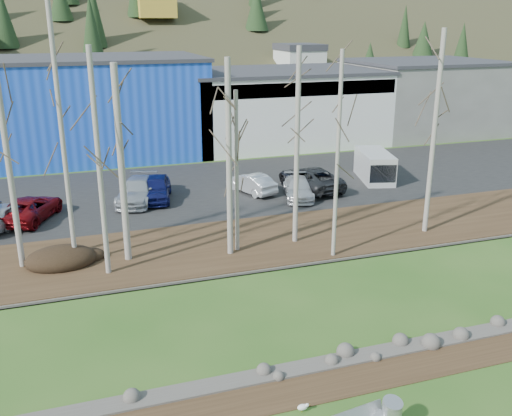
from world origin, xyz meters
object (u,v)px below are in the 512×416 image
object	(u,v)px
car_3	(137,191)
car_7	(298,188)
van_white	(375,166)
car_6	(310,178)
car_2	(30,208)
car_5	(251,183)
seagull	(303,407)
car_4	(156,188)
car_0	(6,214)

from	to	relation	value
car_3	car_7	world-z (taller)	car_3
car_7	van_white	xyz separation A→B (m)	(6.91, 2.18, 0.38)
car_3	car_7	bearing A→B (deg)	5.52
van_white	car_6	bearing A→B (deg)	-157.45
car_6	van_white	bearing A→B (deg)	-179.80
car_2	car_7	distance (m)	16.47
car_5	van_white	size ratio (longest dim) A/B	0.80
car_6	van_white	distance (m)	5.46
car_6	car_7	distance (m)	2.11
seagull	car_3	bearing A→B (deg)	116.05
car_2	car_6	distance (m)	17.96
car_4	van_white	xyz separation A→B (m)	(15.81, -0.30, 0.24)
car_5	car_6	bearing A→B (deg)	152.41
car_5	van_white	xyz separation A→B (m)	(9.46, 0.14, 0.36)
car_4	car_6	world-z (taller)	car_6
car_4	car_6	xyz separation A→B (m)	(10.40, -1.00, 0.01)
car_0	car_5	size ratio (longest dim) A/B	0.98
car_2	car_3	size ratio (longest dim) A/B	0.97
car_4	car_2	bearing A→B (deg)	-156.01
car_7	van_white	size ratio (longest dim) A/B	0.88
car_0	car_3	world-z (taller)	car_3
car_2	car_3	world-z (taller)	car_3
van_white	car_4	bearing A→B (deg)	-165.94
car_3	car_4	distance (m)	1.18
car_0	car_3	bearing A→B (deg)	-137.57
car_4	car_5	bearing A→B (deg)	8.36
seagull	car_7	distance (m)	21.37
car_6	van_white	size ratio (longest dim) A/B	1.13
car_2	car_7	size ratio (longest dim) A/B	1.14
car_2	car_7	xyz separation A→B (m)	(16.45, -0.91, -0.06)
car_3	car_7	size ratio (longest dim) A/B	1.17
car_3	car_5	size ratio (longest dim) A/B	1.28
car_2	car_5	bearing A→B (deg)	-151.36
seagull	car_3	size ratio (longest dim) A/B	0.08
car_4	car_7	xyz separation A→B (m)	(8.90, -2.47, -0.15)
car_2	car_3	bearing A→B (deg)	-142.68
car_0	car_6	bearing A→B (deg)	-149.52
car_0	car_4	distance (m)	9.05
car_7	car_2	bearing A→B (deg)	-166.31
car_2	car_5	size ratio (longest dim) A/B	1.24
car_2	car_5	xyz separation A→B (m)	(13.90, 1.13, -0.03)
car_5	car_3	bearing A→B (deg)	-22.49
car_0	car_3	xyz separation A→B (m)	(7.61, 2.09, 0.08)
car_0	van_white	bearing A→B (deg)	-148.64
car_4	car_7	world-z (taller)	car_4
van_white	car_5	bearing A→B (deg)	-164.03
seagull	car_5	bearing A→B (deg)	96.67
car_5	car_7	bearing A→B (deg)	121.72
car_4	van_white	distance (m)	15.81
car_5	car_6	xyz separation A→B (m)	(4.05, -0.57, 0.13)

